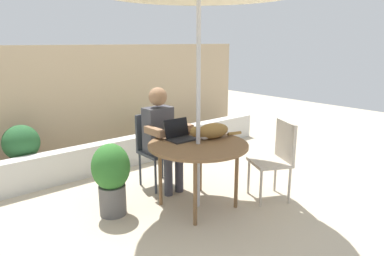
# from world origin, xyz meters

# --- Properties ---
(ground_plane) EXTENTS (14.00, 14.00, 0.00)m
(ground_plane) POSITION_xyz_m (0.00, 0.00, 0.00)
(ground_plane) COLOR #BCAD93
(fence_back) EXTENTS (5.88, 0.08, 1.71)m
(fence_back) POSITION_xyz_m (0.00, 2.44, 0.85)
(fence_back) COLOR tan
(fence_back) RESTS_ON ground
(planter_wall_low) EXTENTS (5.29, 0.20, 0.41)m
(planter_wall_low) POSITION_xyz_m (0.00, 1.64, 0.21)
(planter_wall_low) COLOR beige
(planter_wall_low) RESTS_ON ground
(patio_table) EXTENTS (1.06, 1.06, 0.71)m
(patio_table) POSITION_xyz_m (0.00, 0.00, 0.66)
(patio_table) COLOR brown
(patio_table) RESTS_ON ground
(chair_occupied) EXTENTS (0.40, 0.40, 0.90)m
(chair_occupied) POSITION_xyz_m (0.00, 0.82, 0.53)
(chair_occupied) COLOR #33383F
(chair_occupied) RESTS_ON ground
(chair_empty) EXTENTS (0.54, 0.54, 0.90)m
(chair_empty) POSITION_xyz_m (0.82, -0.41, 0.53)
(chair_empty) COLOR #B2A899
(chair_empty) RESTS_ON ground
(person_seated) EXTENTS (0.48, 0.48, 1.24)m
(person_seated) POSITION_xyz_m (0.00, 0.66, 0.70)
(person_seated) COLOR #3F3F47
(person_seated) RESTS_ON ground
(laptop) EXTENTS (0.31, 0.26, 0.21)m
(laptop) POSITION_xyz_m (-0.04, 0.27, 0.77)
(laptop) COLOR black
(laptop) RESTS_ON patio_table
(cat) EXTENTS (0.64, 0.25, 0.17)m
(cat) POSITION_xyz_m (0.23, 0.06, 0.80)
(cat) COLOR olive
(cat) RESTS_ON patio_table
(potted_plant_near_fence) EXTENTS (0.45, 0.45, 0.74)m
(potted_plant_near_fence) POSITION_xyz_m (-1.24, 1.97, 0.42)
(potted_plant_near_fence) COLOR #9E5138
(potted_plant_near_fence) RESTS_ON ground
(potted_plant_by_chair) EXTENTS (0.39, 0.39, 0.76)m
(potted_plant_by_chair) POSITION_xyz_m (-0.79, 0.44, 0.43)
(potted_plant_by_chair) COLOR #595654
(potted_plant_by_chair) RESTS_ON ground
(potted_plant_corner) EXTENTS (0.39, 0.39, 0.62)m
(potted_plant_corner) POSITION_xyz_m (0.63, 1.65, 0.32)
(potted_plant_corner) COLOR #9E5138
(potted_plant_corner) RESTS_ON ground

